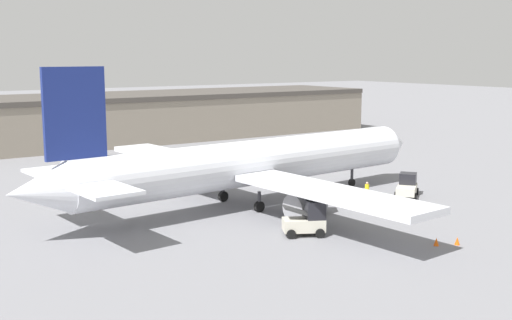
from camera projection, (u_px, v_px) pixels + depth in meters
ground_plane at (256, 204)px, 55.41m from camera, size 400.00×400.00×0.00m
terminal_building at (71, 120)px, 91.88m from camera, size 97.69×17.09×6.98m
airplane at (247, 164)px, 54.22m from camera, size 41.11×38.46×11.91m
ground_crew_worker at (367, 191)px, 56.45m from camera, size 0.37×0.37×1.69m
baggage_tug at (407, 186)px, 58.26m from camera, size 3.65×3.33×2.02m
belt_loader_truck at (307, 220)px, 45.47m from camera, size 3.31×2.89×2.48m
pushback_tug at (311, 201)px, 51.99m from camera, size 3.46×3.25×2.20m
safety_cone_near at (436, 242)px, 43.09m from camera, size 0.36×0.36×0.55m
safety_cone_far at (457, 241)px, 43.30m from camera, size 0.36×0.36×0.55m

